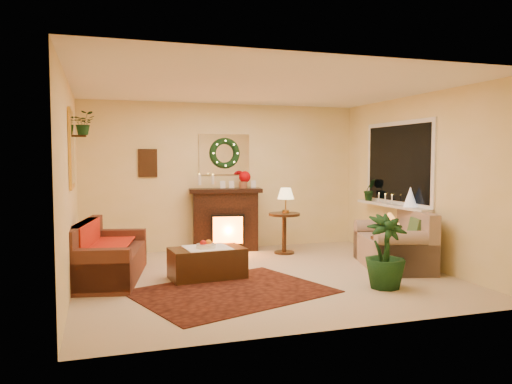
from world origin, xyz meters
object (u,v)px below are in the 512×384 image
object	(u,v)px
fireplace	(225,220)
coffee_table	(207,263)
end_table_square	(389,253)
sofa	(109,247)
side_table_round	(284,235)
loveseat	(393,239)

from	to	relation	value
fireplace	coffee_table	distance (m)	2.08
end_table_square	sofa	bearing A→B (deg)	168.43
sofa	fireplace	distance (m)	2.53
side_table_round	loveseat	bearing A→B (deg)	-50.39
sofa	end_table_square	size ratio (longest dim) A/B	3.64
sofa	fireplace	bearing A→B (deg)	48.86
sofa	side_table_round	bearing A→B (deg)	29.65
loveseat	side_table_round	distance (m)	1.89
end_table_square	coffee_table	xyz separation A→B (m)	(-2.58, 0.41, -0.06)
sofa	side_table_round	size ratio (longest dim) A/B	2.59
fireplace	side_table_round	world-z (taller)	fireplace
loveseat	sofa	bearing A→B (deg)	-170.97
side_table_round	fireplace	bearing A→B (deg)	147.14
fireplace	coffee_table	size ratio (longest dim) A/B	1.13
fireplace	end_table_square	size ratio (longest dim) A/B	2.27
side_table_round	end_table_square	bearing A→B (deg)	-61.54
fireplace	end_table_square	distance (m)	2.98
side_table_round	coffee_table	world-z (taller)	side_table_round
loveseat	side_table_round	world-z (taller)	loveseat
fireplace	side_table_round	bearing A→B (deg)	-25.29
side_table_round	end_table_square	world-z (taller)	side_table_round
end_table_square	coffee_table	distance (m)	2.61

